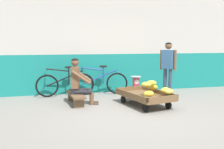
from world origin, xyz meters
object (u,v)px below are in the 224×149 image
Objects in this scene: vendor_seated at (79,82)px; bicycle_near_left at (65,84)px; bicycle_far_left at (100,83)px; weighing_scale at (136,81)px; low_bench at (76,96)px; banana_cart at (145,96)px; plastic_crate at (136,92)px; customer_adult at (168,63)px.

vendor_seated is 0.69× the size of bicycle_near_left.
bicycle_near_left is 1.00× the size of bicycle_far_left.
weighing_scale is at bearing -36.59° from bicycle_far_left.
low_bench is 0.68× the size of bicycle_far_left.
banana_cart is at bearing -42.62° from bicycle_near_left.
plastic_crate is 2.01m from bicycle_near_left.
low_bench is (-1.60, 0.59, -0.04)m from banana_cart.
plastic_crate is 1.20× the size of weighing_scale.
customer_adult is (2.80, -0.77, 0.60)m from bicycle_near_left.
banana_cart is 4.40× the size of plastic_crate.
banana_cart is at bearing -64.84° from bicycle_far_left.
bicycle_far_left is 2.05m from customer_adult.
bicycle_near_left is at bearing -179.66° from bicycle_far_left.
banana_cart is 5.28× the size of weighing_scale.
banana_cart reaches higher than low_bench.
low_bench is at bearing -128.50° from bicycle_far_left.
customer_adult is (1.80, -0.77, 0.60)m from bicycle_far_left.
low_bench is 2.75m from customer_adult.
banana_cart is 1.65m from vendor_seated.
customer_adult is at bearing 6.59° from vendor_seated.
weighing_scale is at bearing 82.93° from banana_cart.
banana_cart is 1.04× the size of customer_adult.
bicycle_far_left is (0.84, 1.05, 0.15)m from low_bench.
vendor_seated is at bearing -125.05° from bicycle_far_left.
bicycle_far_left is at bearing 143.41° from weighing_scale.
bicycle_far_left is at bearing 0.34° from bicycle_near_left.
plastic_crate is at bearing -19.05° from bicycle_near_left.
customer_adult is (2.55, 0.29, 0.38)m from vendor_seated.
bicycle_near_left is (-0.17, 1.04, 0.15)m from low_bench.
weighing_scale is at bearing 13.96° from vendor_seated.
low_bench is 0.68× the size of bicycle_near_left.
bicycle_near_left is at bearing 137.38° from banana_cart.
bicycle_far_left is at bearing 54.95° from vendor_seated.
plastic_crate is at bearing 13.99° from vendor_seated.
banana_cart is 2.41m from bicycle_near_left.
vendor_seated is 1.74m from plastic_crate.
vendor_seated is 0.75× the size of customer_adult.
plastic_crate is (1.73, 0.39, -0.05)m from low_bench.
bicycle_near_left is at bearing 164.67° from customer_adult.
plastic_crate is at bearing -36.55° from bicycle_far_left.
low_bench is 3.74× the size of weighing_scale.
weighing_scale is 2.01m from bicycle_near_left.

